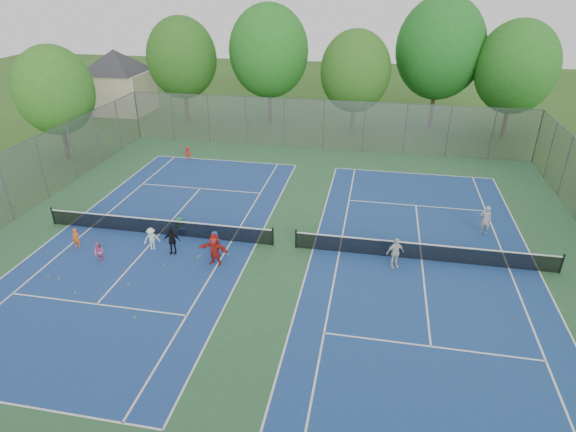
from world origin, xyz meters
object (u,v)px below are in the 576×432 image
object	(u,v)px
net_right	(423,252)
ball_hopper	(180,224)
instructor	(485,220)
net_left	(159,227)
ball_crate	(183,231)

from	to	relation	value
net_right	ball_hopper	size ratio (longest dim) A/B	21.18
ball_hopper	instructor	size ratio (longest dim) A/B	0.36
net_left	ball_crate	world-z (taller)	net_left
net_left	net_right	xyz separation A→B (m)	(14.00, 0.00, 0.00)
net_right	instructor	distance (m)	4.91
ball_crate	instructor	distance (m)	16.54
ball_hopper	instructor	xyz separation A→B (m)	(16.61, 2.60, 0.53)
ball_crate	ball_hopper	bearing A→B (deg)	126.40
net_right	instructor	size ratio (longest dim) A/B	7.67
net_left	net_right	world-z (taller)	same
net_left	net_right	size ratio (longest dim) A/B	1.00
ball_crate	ball_hopper	distance (m)	0.64
net_right	ball_crate	distance (m)	12.79
net_left	ball_hopper	xyz separation A→B (m)	(0.84, 0.87, -0.15)
net_left	ball_crate	xyz separation A→B (m)	(1.22, 0.37, -0.30)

